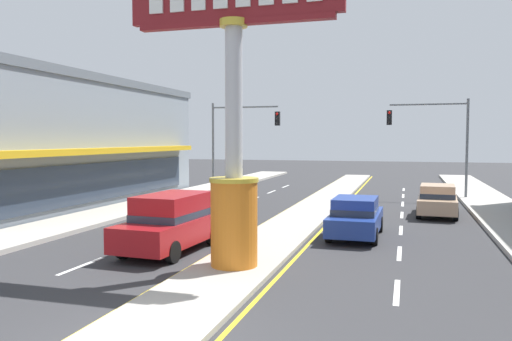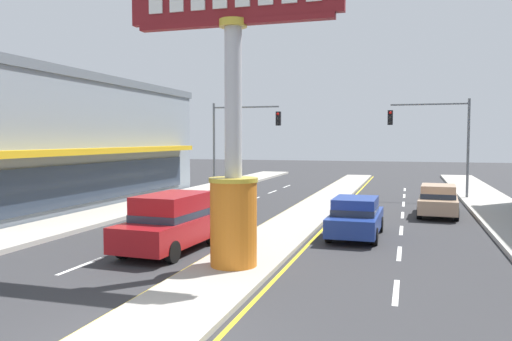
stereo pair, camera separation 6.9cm
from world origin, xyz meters
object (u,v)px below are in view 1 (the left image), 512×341
object	(u,v)px
storefront_left	(37,142)
sedan_far_right_lane	(356,217)
district_sign	(234,134)
sedan_near_right_lane	(437,200)
traffic_light_right_side	(437,131)
traffic_light_left_side	(237,132)
suv_near_left_lane	(172,222)

from	to	relation	value
storefront_left	sedan_far_right_lane	distance (m)	19.26
district_sign	sedan_near_right_lane	size ratio (longest dim) A/B	1.90
traffic_light_right_side	traffic_light_left_side	bearing A→B (deg)	-177.46
traffic_light_right_side	storefront_left	bearing A→B (deg)	-157.64
sedan_near_right_lane	traffic_light_left_side	bearing A→B (deg)	151.70
storefront_left	traffic_light_right_side	bearing A→B (deg)	22.36
storefront_left	traffic_light_left_side	world-z (taller)	storefront_left
storefront_left	traffic_light_left_side	distance (m)	12.51
sedan_near_right_lane	sedan_far_right_lane	distance (m)	7.36
traffic_light_left_side	suv_near_left_lane	world-z (taller)	traffic_light_left_side
district_sign	traffic_light_left_side	world-z (taller)	district_sign
traffic_light_left_side	sedan_far_right_lane	size ratio (longest dim) A/B	1.43
district_sign	traffic_light_right_side	xyz separation A→B (m)	(6.42, 19.88, 0.37)
sedan_near_right_lane	suv_near_left_lane	distance (m)	13.99
storefront_left	suv_near_left_lane	bearing A→B (deg)	-35.22
district_sign	traffic_light_right_side	size ratio (longest dim) A/B	1.34
traffic_light_left_side	traffic_light_right_side	size ratio (longest dim) A/B	1.00
traffic_light_left_side	sedan_far_right_lane	world-z (taller)	traffic_light_left_side
sedan_far_right_lane	suv_near_left_lane	xyz separation A→B (m)	(-5.66, -4.16, 0.20)
district_sign	storefront_left	size ratio (longest dim) A/B	0.39
traffic_light_left_side	sedan_far_right_lane	xyz separation A→B (m)	(9.25, -13.33, -3.46)
district_sign	sedan_near_right_lane	world-z (taller)	district_sign
suv_near_left_lane	traffic_light_right_side	bearing A→B (deg)	62.88
sedan_near_right_lane	sedan_far_right_lane	size ratio (longest dim) A/B	1.02
suv_near_left_lane	district_sign	bearing A→B (deg)	-32.63
district_sign	sedan_far_right_lane	world-z (taller)	district_sign
traffic_light_left_side	traffic_light_right_side	world-z (taller)	same
district_sign	sedan_near_right_lane	distance (m)	14.31
district_sign	suv_near_left_lane	bearing A→B (deg)	147.37
traffic_light_left_side	traffic_light_right_side	xyz separation A→B (m)	(12.84, 0.57, 0.00)
sedan_near_right_lane	sedan_far_right_lane	world-z (taller)	same
storefront_left	sedan_far_right_lane	xyz separation A→B (m)	(18.43, -4.85, -2.81)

